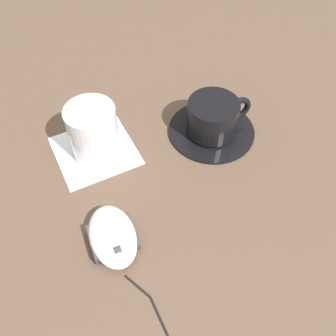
{
  "coord_description": "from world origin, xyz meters",
  "views": [
    {
      "loc": [
        -0.2,
        -0.32,
        0.45
      ],
      "look_at": [
        -0.02,
        -0.04,
        0.03
      ],
      "focal_mm": 40.0,
      "sensor_mm": 36.0,
      "label": 1
    }
  ],
  "objects_px": {
    "computer_mouse": "(113,236)",
    "saucer": "(211,130)",
    "coffee_cup": "(214,116)",
    "drinking_glass": "(93,131)"
  },
  "relations": [
    {
      "from": "saucer",
      "to": "drinking_glass",
      "type": "xyz_separation_m",
      "value": [
        -0.18,
        0.06,
        0.04
      ]
    },
    {
      "from": "saucer",
      "to": "computer_mouse",
      "type": "xyz_separation_m",
      "value": [
        -0.23,
        -0.09,
        0.01
      ]
    },
    {
      "from": "computer_mouse",
      "to": "drinking_glass",
      "type": "distance_m",
      "value": 0.17
    },
    {
      "from": "coffee_cup",
      "to": "computer_mouse",
      "type": "relative_size",
      "value": 1.03
    },
    {
      "from": "computer_mouse",
      "to": "saucer",
      "type": "bearing_deg",
      "value": 22.07
    },
    {
      "from": "computer_mouse",
      "to": "drinking_glass",
      "type": "bearing_deg",
      "value": 71.61
    },
    {
      "from": "saucer",
      "to": "coffee_cup",
      "type": "distance_m",
      "value": 0.03
    },
    {
      "from": "coffee_cup",
      "to": "drinking_glass",
      "type": "relative_size",
      "value": 1.27
    },
    {
      "from": "coffee_cup",
      "to": "computer_mouse",
      "type": "distance_m",
      "value": 0.25
    },
    {
      "from": "computer_mouse",
      "to": "drinking_glass",
      "type": "xyz_separation_m",
      "value": [
        0.05,
        0.16,
        0.03
      ]
    }
  ]
}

